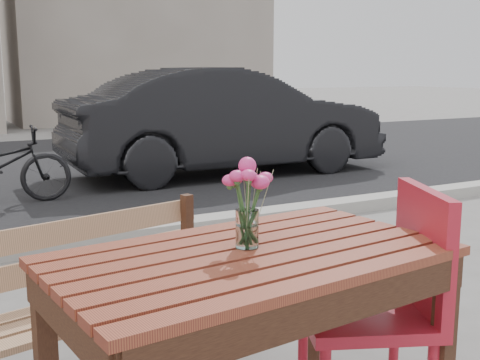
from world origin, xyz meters
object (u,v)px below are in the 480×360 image
object	(u,v)px
main_table	(251,289)
parked_car	(225,121)
main_vase	(247,192)
red_chair	(389,295)

from	to	relation	value
main_table	parked_car	distance (m)	6.22
main_vase	parked_car	xyz separation A→B (m)	(2.73, 5.54, -0.27)
main_table	red_chair	bearing A→B (deg)	-10.06
red_chair	parked_car	distance (m)	6.04
red_chair	parked_car	bearing A→B (deg)	-178.04
main_table	main_vase	size ratio (longest dim) A/B	4.49
main_table	red_chair	distance (m)	0.58
parked_car	main_vase	bearing A→B (deg)	155.03
main_vase	main_table	bearing A→B (deg)	-100.70
main_table	parked_car	bearing A→B (deg)	57.81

